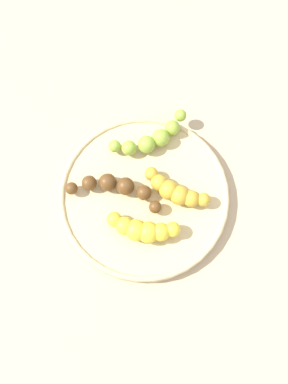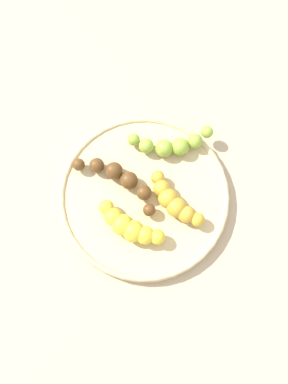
{
  "view_description": "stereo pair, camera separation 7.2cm",
  "coord_description": "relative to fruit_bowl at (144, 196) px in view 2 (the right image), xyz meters",
  "views": [
    {
      "loc": [
        0.06,
        0.19,
        0.73
      ],
      "look_at": [
        0.0,
        0.0,
        0.04
      ],
      "focal_mm": 40.56,
      "sensor_mm": 36.0,
      "label": 1
    },
    {
      "loc": [
        -0.01,
        0.2,
        0.73
      ],
      "look_at": [
        0.0,
        0.0,
        0.04
      ],
      "focal_mm": 40.56,
      "sensor_mm": 36.0,
      "label": 2
    }
  ],
  "objects": [
    {
      "name": "banana_yellow",
      "position": [
        0.02,
        0.06,
        0.03
      ],
      "size": [
        0.11,
        0.07,
        0.04
      ],
      "rotation": [
        0.0,
        0.0,
        1.08
      ],
      "color": "yellow",
      "rests_on": "fruit_bowl"
    },
    {
      "name": "banana_spotted",
      "position": [
        -0.05,
        0.01,
        0.02
      ],
      "size": [
        0.09,
        0.09,
        0.03
      ],
      "rotation": [
        0.0,
        0.0,
        0.77
      ],
      "color": "gold",
      "rests_on": "fruit_bowl"
    },
    {
      "name": "ground_plane",
      "position": [
        0.0,
        0.0,
        -0.01
      ],
      "size": [
        2.4,
        2.4,
        0.0
      ],
      "primitive_type": "plane",
      "color": "tan"
    },
    {
      "name": "banana_overripe",
      "position": [
        0.04,
        -0.02,
        0.02
      ],
      "size": [
        0.15,
        0.1,
        0.03
      ],
      "rotation": [
        0.0,
        0.0,
        4.17
      ],
      "color": "#593819",
      "rests_on": "fruit_bowl"
    },
    {
      "name": "banana_green",
      "position": [
        -0.04,
        -0.09,
        0.02
      ],
      "size": [
        0.15,
        0.06,
        0.03
      ],
      "rotation": [
        0.0,
        0.0,
        1.73
      ],
      "color": "#8CAD38",
      "rests_on": "fruit_bowl"
    },
    {
      "name": "fruit_bowl",
      "position": [
        0.0,
        0.0,
        0.0
      ],
      "size": [
        0.29,
        0.29,
        0.02
      ],
      "color": "#D1B784",
      "rests_on": "ground_plane"
    }
  ]
}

